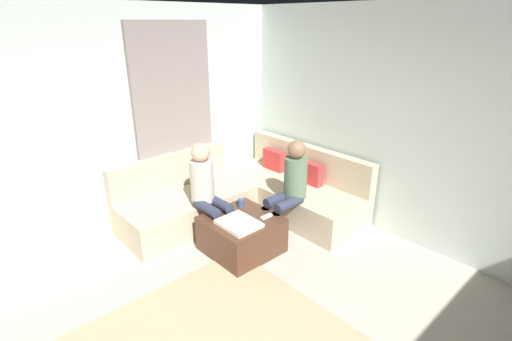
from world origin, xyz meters
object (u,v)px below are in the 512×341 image
object	(u,v)px
sectional_couch	(247,196)
coffee_mug	(241,203)
game_remote	(266,217)
person_on_couch_back	(290,185)
ottoman	(242,234)
person_on_couch_side	(207,189)

from	to	relation	value
sectional_couch	coffee_mug	world-z (taller)	sectional_couch
game_remote	person_on_couch_back	distance (m)	0.51
coffee_mug	person_on_couch_back	world-z (taller)	person_on_couch_back
sectional_couch	person_on_couch_back	size ratio (longest dim) A/B	2.12
sectional_couch	game_remote	distance (m)	0.90
sectional_couch	game_remote	xyz separation A→B (m)	(0.79, -0.40, 0.15)
sectional_couch	ottoman	xyz separation A→B (m)	(0.61, -0.62, -0.07)
person_on_couch_back	ottoman	bearing A→B (deg)	81.02
ottoman	sectional_couch	bearing A→B (deg)	134.67
person_on_couch_back	person_on_couch_side	world-z (taller)	same
ottoman	person_on_couch_back	distance (m)	0.82
sectional_couch	coffee_mug	distance (m)	0.62
sectional_couch	person_on_couch_side	size ratio (longest dim) A/B	2.12
ottoman	game_remote	bearing A→B (deg)	50.71
coffee_mug	game_remote	size ratio (longest dim) A/B	0.63
ottoman	person_on_couch_side	bearing A→B (deg)	-165.11
person_on_couch_back	sectional_couch	bearing A→B (deg)	4.37
person_on_couch_side	person_on_couch_back	bearing A→B (deg)	144.39
ottoman	game_remote	xyz separation A→B (m)	(0.18, 0.22, 0.22)
ottoman	person_on_couch_back	world-z (taller)	person_on_couch_back
ottoman	game_remote	size ratio (longest dim) A/B	5.07
sectional_couch	coffee_mug	bearing A→B (deg)	-48.23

